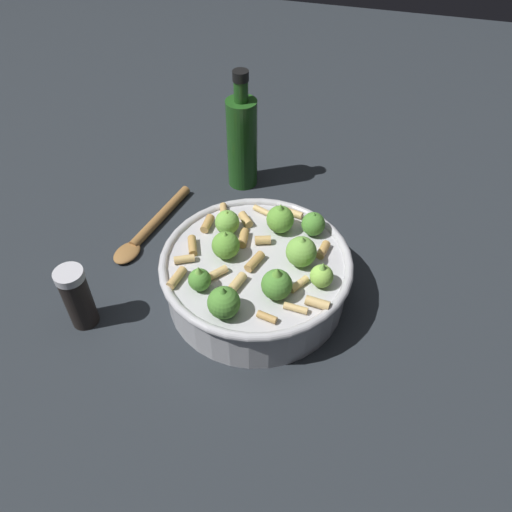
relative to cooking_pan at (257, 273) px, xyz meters
name	(u,v)px	position (x,y,z in m)	size (l,w,h in m)	color
ground_plane	(256,294)	(0.00, 0.00, -0.05)	(2.40, 2.40, 0.00)	#23282D
cooking_pan	(257,273)	(0.00, 0.00, 0.00)	(0.27, 0.27, 0.12)	#B7B7BC
pepper_shaker	(77,297)	(-0.22, -0.11, 0.01)	(0.04, 0.04, 0.10)	black
olive_oil_bottle	(242,141)	(-0.10, 0.26, 0.04)	(0.05, 0.05, 0.21)	#1E4C19
wooden_spoon	(150,228)	(-0.21, 0.08, -0.04)	(0.06, 0.20, 0.02)	olive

